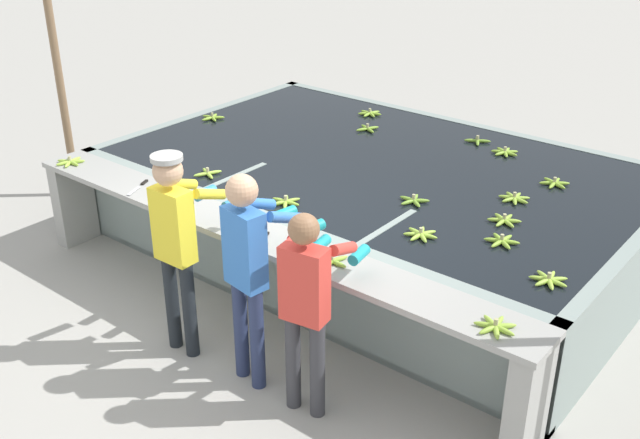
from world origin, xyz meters
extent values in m
plane|color=#A3A099|center=(0.00, 0.00, 0.00)|extent=(80.00, 80.00, 0.00)
cube|color=gray|center=(0.00, 2.12, 0.03)|extent=(5.20, 3.33, 0.06)
cube|color=gray|center=(0.00, 0.51, 0.46)|extent=(5.20, 0.12, 0.92)
cube|color=gray|center=(0.00, 3.72, 0.46)|extent=(5.20, 0.12, 0.92)
cube|color=gray|center=(-2.54, 2.12, 0.46)|extent=(0.12, 3.33, 0.92)
cube|color=gray|center=(2.54, 2.12, 0.46)|extent=(0.12, 3.33, 0.92)
cube|color=black|center=(0.00, 2.12, 0.49)|extent=(4.96, 3.09, 0.86)
cube|color=gray|center=(-0.87, 0.97, 0.46)|extent=(0.06, 0.80, 0.92)
cube|color=gray|center=(0.87, 0.97, 0.46)|extent=(0.06, 0.80, 0.92)
cube|color=#9E9E99|center=(0.00, 0.23, 0.90)|extent=(5.20, 0.45, 0.05)
cube|color=#9E9E99|center=(-2.50, 0.23, 0.44)|extent=(0.16, 0.41, 0.87)
cube|color=#9E9E99|center=(2.50, 0.23, 0.44)|extent=(0.16, 0.41, 0.87)
cylinder|color=#1E2328|center=(-0.27, -0.40, 0.42)|extent=(0.11, 0.11, 0.84)
cylinder|color=#1E2328|center=(-0.07, -0.39, 0.42)|extent=(0.11, 0.11, 0.84)
cube|color=yellow|center=(-0.17, -0.39, 1.14)|extent=(0.32, 0.18, 0.59)
sphere|color=tan|center=(-0.17, -0.39, 1.58)|extent=(0.23, 0.23, 0.23)
cylinder|color=#9E9E99|center=(-0.17, -0.39, 1.68)|extent=(0.24, 0.24, 0.04)
cylinder|color=yellow|center=(-0.34, -0.15, 1.35)|extent=(0.09, 0.31, 0.18)
cylinder|color=teal|center=(-0.34, 0.10, 1.18)|extent=(0.09, 0.20, 0.08)
cylinder|color=yellow|center=(-0.02, -0.14, 1.35)|extent=(0.09, 0.31, 0.18)
cylinder|color=teal|center=(-0.02, 0.11, 1.18)|extent=(0.09, 0.20, 0.08)
cylinder|color=navy|center=(0.43, -0.32, 0.42)|extent=(0.11, 0.11, 0.85)
cylinder|color=navy|center=(0.62, -0.35, 0.42)|extent=(0.11, 0.11, 0.85)
cube|color=blue|center=(0.52, -0.34, 1.15)|extent=(0.34, 0.22, 0.60)
sphere|color=tan|center=(0.52, -0.34, 1.60)|extent=(0.23, 0.23, 0.23)
cylinder|color=blue|center=(0.40, -0.07, 1.37)|extent=(0.13, 0.32, 0.18)
cylinder|color=teal|center=(0.44, 0.18, 1.20)|extent=(0.11, 0.21, 0.08)
cylinder|color=blue|center=(0.72, -0.11, 1.37)|extent=(0.13, 0.32, 0.18)
cylinder|color=teal|center=(0.76, 0.13, 1.20)|extent=(0.11, 0.21, 0.08)
cylinder|color=#38383D|center=(0.98, -0.35, 0.39)|extent=(0.11, 0.11, 0.78)
cylinder|color=#38383D|center=(1.17, -0.32, 0.39)|extent=(0.11, 0.11, 0.78)
cube|color=#DB3D33|center=(1.07, -0.34, 1.06)|extent=(0.34, 0.22, 0.56)
sphere|color=#896042|center=(1.07, -0.34, 1.47)|extent=(0.21, 0.21, 0.21)
cylinder|color=#DB3D33|center=(0.87, -0.12, 1.25)|extent=(0.13, 0.32, 0.18)
cylinder|color=#1EA3AD|center=(0.83, 0.13, 1.09)|extent=(0.12, 0.21, 0.08)
cylinder|color=#DB3D33|center=(1.19, -0.06, 1.25)|extent=(0.13, 0.32, 0.18)
cylinder|color=#1EA3AD|center=(1.15, 0.18, 1.09)|extent=(0.12, 0.21, 0.08)
ellipsoid|color=#75A333|center=(0.72, 1.51, 0.94)|extent=(0.17, 0.04, 0.04)
ellipsoid|color=#75A333|center=(0.76, 1.45, 0.94)|extent=(0.09, 0.17, 0.04)
ellipsoid|color=#75A333|center=(0.82, 1.47, 0.94)|extent=(0.16, 0.13, 0.04)
ellipsoid|color=#75A333|center=(0.82, 1.54, 0.94)|extent=(0.16, 0.13, 0.04)
ellipsoid|color=#75A333|center=(0.76, 1.56, 0.94)|extent=(0.09, 0.17, 0.04)
cylinder|color=tan|center=(0.78, 1.51, 0.97)|extent=(0.03, 0.03, 0.04)
ellipsoid|color=#8CB738|center=(-2.23, 2.05, 0.94)|extent=(0.15, 0.14, 0.04)
ellipsoid|color=#8CB738|center=(-2.30, 2.06, 0.94)|extent=(0.11, 0.17, 0.04)
ellipsoid|color=#8CB738|center=(-2.33, 2.00, 0.94)|extent=(0.17, 0.06, 0.04)
ellipsoid|color=#8CB738|center=(-2.28, 1.95, 0.94)|extent=(0.07, 0.17, 0.04)
ellipsoid|color=#8CB738|center=(-2.22, 1.98, 0.94)|extent=(0.17, 0.11, 0.04)
cylinder|color=tan|center=(-2.27, 2.01, 0.97)|extent=(0.03, 0.03, 0.04)
ellipsoid|color=#7FAD33|center=(-0.70, 2.84, 0.94)|extent=(0.17, 0.11, 0.04)
ellipsoid|color=#7FAD33|center=(-0.68, 2.76, 0.94)|extent=(0.11, 0.17, 0.04)
ellipsoid|color=#7FAD33|center=(-0.61, 2.79, 0.94)|extent=(0.17, 0.11, 0.04)
ellipsoid|color=#7FAD33|center=(-0.63, 2.86, 0.94)|extent=(0.11, 0.17, 0.04)
cylinder|color=tan|center=(-0.65, 2.81, 0.97)|extent=(0.03, 0.03, 0.04)
ellipsoid|color=#8CB738|center=(-0.94, 3.33, 0.94)|extent=(0.09, 0.17, 0.04)
ellipsoid|color=#8CB738|center=(-0.98, 3.32, 0.94)|extent=(0.12, 0.16, 0.04)
ellipsoid|color=#8CB738|center=(-1.01, 3.28, 0.94)|extent=(0.17, 0.06, 0.04)
ellipsoid|color=#8CB738|center=(-0.99, 3.24, 0.94)|extent=(0.15, 0.15, 0.04)
ellipsoid|color=#8CB738|center=(-0.95, 3.22, 0.94)|extent=(0.05, 0.17, 0.04)
ellipsoid|color=#8CB738|center=(-0.91, 3.25, 0.94)|extent=(0.16, 0.12, 0.04)
ellipsoid|color=#8CB738|center=(-0.90, 3.30, 0.94)|extent=(0.17, 0.09, 0.04)
cylinder|color=tan|center=(-0.95, 3.28, 0.97)|extent=(0.03, 0.03, 0.04)
ellipsoid|color=#9EC642|center=(-1.13, 0.83, 0.94)|extent=(0.17, 0.11, 0.04)
ellipsoid|color=#9EC642|center=(-1.11, 0.76, 0.94)|extent=(0.11, 0.17, 0.04)
ellipsoid|color=#9EC642|center=(-1.03, 0.78, 0.94)|extent=(0.17, 0.11, 0.04)
ellipsoid|color=#9EC642|center=(-1.06, 0.86, 0.94)|extent=(0.11, 0.17, 0.04)
cylinder|color=tan|center=(-1.08, 0.81, 0.97)|extent=(0.03, 0.03, 0.04)
ellipsoid|color=#8CB738|center=(1.67, 1.27, 0.94)|extent=(0.17, 0.10, 0.04)
ellipsoid|color=#8CB738|center=(1.72, 1.24, 0.94)|extent=(0.06, 0.17, 0.04)
ellipsoid|color=#8CB738|center=(1.77, 1.26, 0.94)|extent=(0.16, 0.13, 0.04)
ellipsoid|color=#8CB738|center=(1.78, 1.31, 0.94)|extent=(0.17, 0.10, 0.04)
ellipsoid|color=#8CB738|center=(1.73, 1.34, 0.94)|extent=(0.06, 0.17, 0.04)
ellipsoid|color=#8CB738|center=(1.68, 1.32, 0.94)|extent=(0.16, 0.13, 0.04)
cylinder|color=tan|center=(1.72, 1.29, 0.97)|extent=(0.03, 0.03, 0.04)
ellipsoid|color=#8CB738|center=(1.62, 2.68, 0.94)|extent=(0.16, 0.13, 0.04)
ellipsoid|color=#8CB738|center=(1.57, 2.70, 0.94)|extent=(0.05, 0.17, 0.04)
ellipsoid|color=#8CB738|center=(1.53, 2.67, 0.94)|extent=(0.17, 0.10, 0.04)
ellipsoid|color=#8CB738|center=(1.53, 2.62, 0.94)|extent=(0.16, 0.13, 0.04)
ellipsoid|color=#8CB738|center=(1.58, 2.59, 0.94)|extent=(0.05, 0.17, 0.04)
ellipsoid|color=#8CB738|center=(1.63, 2.63, 0.94)|extent=(0.17, 0.10, 0.04)
cylinder|color=tan|center=(1.58, 2.65, 0.97)|extent=(0.03, 0.03, 0.04)
ellipsoid|color=#9EC642|center=(2.24, 0.90, 0.94)|extent=(0.09, 0.17, 0.04)
ellipsoid|color=#9EC642|center=(2.29, 0.91, 0.94)|extent=(0.12, 0.16, 0.04)
ellipsoid|color=#9EC642|center=(2.31, 0.95, 0.94)|extent=(0.17, 0.05, 0.04)
ellipsoid|color=#9EC642|center=(2.29, 1.00, 0.94)|extent=(0.14, 0.15, 0.04)
ellipsoid|color=#9EC642|center=(2.25, 1.01, 0.94)|extent=(0.06, 0.17, 0.04)
ellipsoid|color=#9EC642|center=(2.21, 0.98, 0.94)|extent=(0.16, 0.12, 0.04)
ellipsoid|color=#9EC642|center=(2.21, 0.94, 0.94)|extent=(0.17, 0.09, 0.04)
cylinder|color=tan|center=(2.26, 0.96, 0.97)|extent=(0.03, 0.03, 0.04)
ellipsoid|color=#9EC642|center=(1.12, 1.01, 0.94)|extent=(0.17, 0.08, 0.04)
ellipsoid|color=#9EC642|center=(1.12, 0.96, 0.94)|extent=(0.16, 0.13, 0.04)
ellipsoid|color=#9EC642|center=(1.17, 0.94, 0.94)|extent=(0.04, 0.17, 0.04)
ellipsoid|color=#9EC642|center=(1.21, 0.96, 0.94)|extent=(0.15, 0.14, 0.04)
ellipsoid|color=#9EC642|center=(1.22, 1.00, 0.94)|extent=(0.17, 0.07, 0.04)
ellipsoid|color=#9EC642|center=(1.20, 1.04, 0.94)|extent=(0.11, 0.17, 0.04)
ellipsoid|color=#9EC642|center=(1.15, 1.04, 0.94)|extent=(0.10, 0.17, 0.04)
cylinder|color=tan|center=(1.17, 0.99, 0.97)|extent=(0.03, 0.03, 0.04)
ellipsoid|color=#93BC3D|center=(1.62, 1.61, 0.94)|extent=(0.16, 0.12, 0.04)
ellipsoid|color=#93BC3D|center=(1.62, 1.67, 0.94)|extent=(0.17, 0.11, 0.04)
ellipsoid|color=#93BC3D|center=(1.57, 1.70, 0.94)|extent=(0.04, 0.17, 0.04)
ellipsoid|color=#93BC3D|center=(1.52, 1.67, 0.94)|extent=(0.16, 0.12, 0.04)
ellipsoid|color=#93BC3D|center=(1.52, 1.61, 0.94)|extent=(0.17, 0.11, 0.04)
ellipsoid|color=#93BC3D|center=(1.57, 1.59, 0.94)|extent=(0.04, 0.17, 0.04)
cylinder|color=tan|center=(1.57, 1.64, 0.97)|extent=(0.03, 0.03, 0.04)
ellipsoid|color=#8CB738|center=(0.85, 3.15, 0.94)|extent=(0.06, 0.17, 0.04)
ellipsoid|color=#8CB738|center=(0.81, 3.12, 0.94)|extent=(0.16, 0.12, 0.04)
ellipsoid|color=#8CB738|center=(0.81, 3.08, 0.94)|extent=(0.17, 0.09, 0.04)
ellipsoid|color=#8CB738|center=(0.84, 3.04, 0.94)|extent=(0.09, 0.17, 0.04)
ellipsoid|color=#8CB738|center=(0.89, 3.05, 0.94)|extent=(0.12, 0.16, 0.04)
ellipsoid|color=#8CB738|center=(0.91, 3.09, 0.94)|extent=(0.17, 0.05, 0.04)
ellipsoid|color=#8CB738|center=(0.90, 3.14, 0.94)|extent=(0.14, 0.15, 0.04)
cylinder|color=tan|center=(0.86, 3.10, 0.97)|extent=(0.03, 0.03, 0.04)
ellipsoid|color=#93BC3D|center=(1.49, 2.09, 0.94)|extent=(0.17, 0.06, 0.04)
ellipsoid|color=#93BC3D|center=(1.48, 2.14, 0.94)|extent=(0.15, 0.14, 0.04)
ellipsoid|color=#93BC3D|center=(1.44, 2.16, 0.94)|extent=(0.05, 0.17, 0.04)
ellipsoid|color=#93BC3D|center=(1.39, 2.13, 0.94)|extent=(0.16, 0.13, 0.04)
ellipsoid|color=#93BC3D|center=(1.39, 2.09, 0.94)|extent=(0.17, 0.08, 0.04)
ellipsoid|color=#93BC3D|center=(1.42, 2.05, 0.94)|extent=(0.10, 0.17, 0.04)
ellipsoid|color=#93BC3D|center=(1.47, 2.06, 0.94)|extent=(0.11, 0.17, 0.04)
cylinder|color=tan|center=(1.44, 2.10, 0.97)|extent=(0.03, 0.03, 0.04)
ellipsoid|color=#93BC3D|center=(-0.11, 0.83, 0.94)|extent=(0.13, 0.16, 0.04)
ellipsoid|color=#93BC3D|center=(-0.13, 0.78, 0.94)|extent=(0.17, 0.06, 0.04)
ellipsoid|color=#93BC3D|center=(-0.10, 0.74, 0.94)|extent=(0.10, 0.17, 0.04)
ellipsoid|color=#93BC3D|center=(-0.05, 0.74, 0.94)|extent=(0.13, 0.16, 0.04)
ellipsoid|color=#93BC3D|center=(-0.03, 0.79, 0.94)|extent=(0.17, 0.06, 0.04)
ellipsoid|color=#93BC3D|center=(-0.06, 0.84, 0.94)|extent=(0.10, 0.17, 0.04)
cylinder|color=tan|center=(-0.08, 0.79, 0.97)|extent=(0.03, 0.03, 0.04)
ellipsoid|color=#75A333|center=(0.45, 3.27, 0.94)|extent=(0.11, 0.17, 0.04)
ellipsoid|color=#75A333|center=(0.43, 3.20, 0.94)|extent=(0.17, 0.11, 0.04)
ellipsoid|color=#75A333|center=(0.51, 3.18, 0.94)|extent=(0.11, 0.17, 0.04)
ellipsoid|color=#75A333|center=(0.53, 3.25, 0.94)|extent=(0.17, 0.11, 0.04)
cylinder|color=tan|center=(0.48, 3.23, 0.97)|extent=(0.03, 0.03, 0.04)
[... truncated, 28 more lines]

